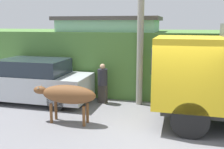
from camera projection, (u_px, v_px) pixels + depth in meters
ground_plane at (172, 139)px, 7.06m from camera, size 60.00×60.00×0.00m
hillside_embankment at (177, 60)px, 12.48m from camera, size 32.00×5.52×2.70m
building_backdrop at (110, 54)px, 11.97m from camera, size 4.51×2.70×3.34m
brown_cow at (67, 95)px, 8.04m from camera, size 2.06×0.58×1.21m
parked_suv at (32, 81)px, 10.30m from camera, size 4.62×1.82×1.69m
pedestrian_on_hill at (103, 82)px, 10.10m from camera, size 0.46×0.46×1.54m
utility_pole at (141, 12)px, 9.45m from camera, size 0.90×0.24×6.70m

